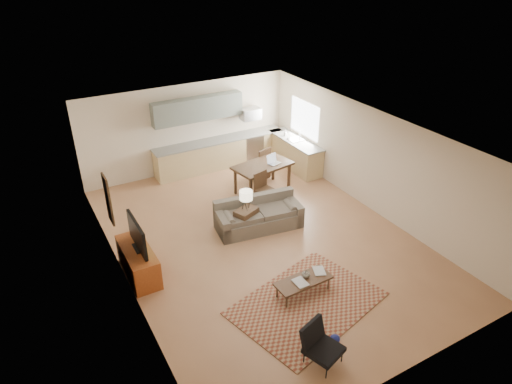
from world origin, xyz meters
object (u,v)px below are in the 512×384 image
sofa (259,214)px  armchair (324,347)px  coffee_table (303,287)px  console_table (246,221)px  dining_table (262,178)px  tv_credenza (138,262)px

sofa → armchair: (-1.13, -4.16, -0.02)m
coffee_table → armchair: (-0.69, -1.60, 0.19)m
armchair → coffee_table: bearing=48.4°
armchair → sofa: bearing=56.6°
sofa → coffee_table: size_ratio=1.85×
console_table → sofa: bearing=-18.4°
armchair → dining_table: bearing=51.2°
coffee_table → tv_credenza: bearing=138.6°
sofa → armchair: size_ratio=3.00×
armchair → console_table: (0.77, 4.14, -0.04)m
sofa → armchair: bearing=-97.0°
coffee_table → console_table: console_table is taller
sofa → dining_table: 1.94m
coffee_table → dining_table: 4.46m
console_table → armchair: bearing=-122.7°
dining_table → armchair: bearing=-120.7°
sofa → console_table: size_ratio=3.39×
coffee_table → console_table: (0.08, 2.54, 0.15)m
coffee_table → tv_credenza: tv_credenza is taller
armchair → tv_credenza: bearing=99.5°
console_table → dining_table: bearing=27.2°
armchair → dining_table: dining_table is taller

